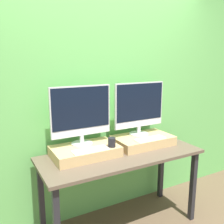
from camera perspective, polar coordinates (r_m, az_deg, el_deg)
name	(u,v)px	position (r m, az deg, el deg)	size (l,w,h in m)	color
wall_back	(103,97)	(2.65, -2.14, 3.50)	(8.00, 0.04, 2.60)	#66B75B
workbench	(121,163)	(2.48, 2.06, -11.50)	(1.58, 0.64, 0.80)	brown
wooden_riser_left	(85,151)	(2.38, -6.15, -8.91)	(0.61, 0.38, 0.10)	tan
monitor_left	(81,113)	(2.35, -7.06, -0.32)	(0.59, 0.20, 0.56)	silver
keyboard_left	(91,150)	(2.25, -4.93, -8.64)	(0.33, 0.11, 0.01)	silver
mug	(112,142)	(2.33, -0.06, -6.93)	(0.07, 0.07, 0.09)	black
wooden_riser_right	(143,140)	(2.68, 7.04, -6.47)	(0.61, 0.38, 0.10)	tan
monitor_right	(139,107)	(2.65, 6.28, 1.15)	(0.59, 0.20, 0.56)	silver
keyboard_right	(150,139)	(2.57, 8.71, -6.07)	(0.33, 0.11, 0.01)	silver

